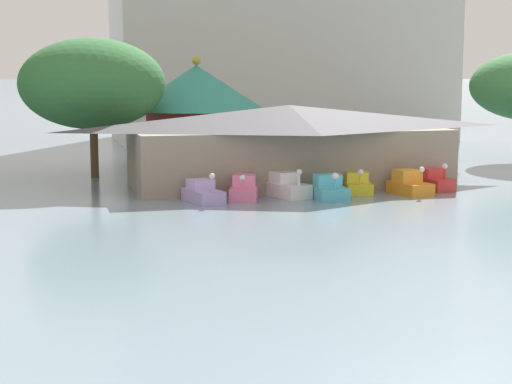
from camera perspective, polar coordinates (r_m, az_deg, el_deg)
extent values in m
cube|color=#B299D8|center=(44.65, -3.69, -0.27)|extent=(2.04, 3.12, 0.69)
cube|color=#C8ADF0|center=(44.88, -3.89, 0.56)|extent=(1.47, 1.53, 0.52)
cylinder|color=#B299D8|center=(43.52, -3.07, 0.44)|extent=(0.14, 0.14, 0.71)
sphere|color=white|center=(43.45, -3.08, 1.11)|extent=(0.32, 0.32, 0.32)
cube|color=pink|center=(45.61, -0.84, -0.07)|extent=(2.27, 3.10, 0.71)
cube|color=pink|center=(45.86, -0.81, 0.84)|extent=(1.59, 1.58, 0.66)
cylinder|color=pink|center=(44.43, -0.94, 0.49)|extent=(0.14, 0.14, 0.50)
sphere|color=white|center=(44.38, -0.94, 1.01)|extent=(0.31, 0.31, 0.31)
cube|color=white|center=(46.55, 2.17, 0.15)|extent=(2.34, 3.28, 0.80)
cube|color=white|center=(46.76, 1.92, 1.06)|extent=(1.64, 1.66, 0.62)
cylinder|color=white|center=(45.50, 3.02, 0.83)|extent=(0.14, 0.14, 0.57)
sphere|color=white|center=(45.45, 3.02, 1.39)|extent=(0.34, 0.34, 0.34)
cube|color=#4CB7CC|center=(45.84, 5.11, -0.06)|extent=(1.68, 2.48, 0.70)
cube|color=#5DCDE2|center=(46.03, 5.00, 0.84)|extent=(1.41, 1.12, 0.67)
cylinder|color=#4CB7CC|center=(44.84, 5.53, 0.53)|extent=(0.14, 0.14, 0.51)
sphere|color=white|center=(44.78, 5.54, 1.10)|extent=(0.40, 0.40, 0.40)
cube|color=yellow|center=(48.35, 7.06, 0.30)|extent=(1.93, 2.56, 0.64)
cube|color=yellow|center=(48.55, 7.01, 1.07)|extent=(1.46, 1.27, 0.59)
cylinder|color=yellow|center=(47.37, 7.28, 0.86)|extent=(0.14, 0.14, 0.55)
sphere|color=white|center=(47.31, 7.29, 1.39)|extent=(0.34, 0.34, 0.34)
cube|color=orange|center=(48.36, 10.69, 0.26)|extent=(2.03, 2.90, 0.70)
cube|color=gold|center=(48.53, 10.48, 1.13)|extent=(1.53, 1.42, 0.71)
cylinder|color=orange|center=(47.42, 11.46, 0.93)|extent=(0.14, 0.14, 0.70)
sphere|color=white|center=(47.36, 11.48, 1.54)|extent=(0.32, 0.32, 0.32)
cube|color=red|center=(50.39, 12.22, 0.58)|extent=(1.80, 2.95, 0.77)
cube|color=#E8423C|center=(50.58, 12.00, 1.36)|extent=(1.34, 1.42, 0.54)
cylinder|color=red|center=(49.43, 13.01, 1.22)|extent=(0.14, 0.14, 0.63)
sphere|color=white|center=(49.38, 13.03, 1.77)|extent=(0.32, 0.32, 0.32)
cube|color=gray|center=(51.10, 2.29, 2.44)|extent=(19.29, 7.62, 3.56)
pyramid|color=#4C4C51|center=(50.91, 2.30, 5.26)|extent=(20.83, 8.76, 1.47)
cylinder|color=#993328|center=(61.72, -4.13, 3.74)|extent=(7.59, 7.59, 4.23)
cone|color=teal|center=(61.54, -4.17, 7.26)|extent=(10.41, 10.41, 3.34)
sphere|color=#B7993D|center=(61.53, -4.19, 9.14)|extent=(0.70, 0.70, 0.70)
cylinder|color=brown|center=(56.03, -11.20, 2.66)|extent=(0.54, 0.54, 3.27)
ellipsoid|color=#337038|center=(55.78, -11.34, 7.42)|extent=(9.67, 9.67, 6.03)
cube|color=beige|center=(88.24, 1.77, 11.80)|extent=(34.77, 14.86, 24.80)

